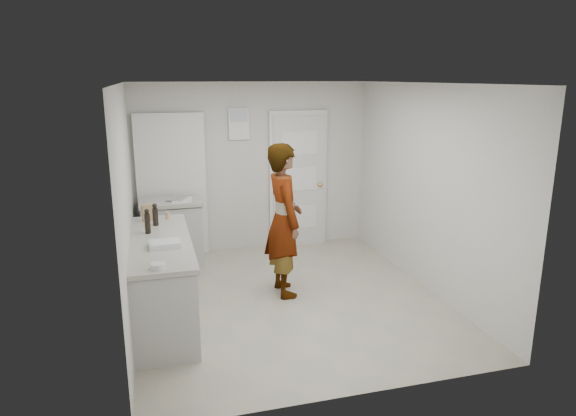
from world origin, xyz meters
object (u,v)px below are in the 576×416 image
object	(u,v)px
oil_cruet_a	(155,215)
oil_cruet_b	(147,222)
cake_mix_box	(147,213)
baking_dish	(165,244)
spice_jar	(168,216)
egg_bowl	(158,266)
person	(284,220)

from	to	relation	value
oil_cruet_a	oil_cruet_b	world-z (taller)	oil_cruet_b
cake_mix_box	baking_dish	world-z (taller)	cake_mix_box
spice_jar	baking_dish	bearing A→B (deg)	-94.13
oil_cruet_a	oil_cruet_b	bearing A→B (deg)	-106.76
cake_mix_box	oil_cruet_b	world-z (taller)	oil_cruet_b
cake_mix_box	spice_jar	xyz separation A→B (m)	(0.23, 0.02, -0.05)
cake_mix_box	oil_cruet_a	bearing A→B (deg)	-85.47
spice_jar	egg_bowl	size ratio (longest dim) A/B	0.64
spice_jar	oil_cruet_a	bearing A→B (deg)	-120.64
oil_cruet_b	egg_bowl	xyz separation A→B (m)	(0.07, -1.11, -0.11)
oil_cruet_a	baking_dish	bearing A→B (deg)	-85.05
oil_cruet_b	baking_dish	world-z (taller)	oil_cruet_b
cake_mix_box	oil_cruet_b	distance (m)	0.51
baking_dish	person	bearing A→B (deg)	24.62
oil_cruet_a	egg_bowl	bearing A→B (deg)	-90.65
spice_jar	oil_cruet_a	xyz separation A→B (m)	(-0.14, -0.24, 0.08)
person	baking_dish	world-z (taller)	person
spice_jar	oil_cruet_a	distance (m)	0.29
cake_mix_box	spice_jar	size ratio (longest dim) A/B	2.31
egg_bowl	oil_cruet_a	bearing A→B (deg)	89.35
cake_mix_box	baking_dish	distance (m)	1.03
oil_cruet_a	baking_dish	distance (m)	0.81
person	oil_cruet_b	bearing A→B (deg)	92.92
person	oil_cruet_a	world-z (taller)	person
oil_cruet_a	oil_cruet_b	xyz separation A→B (m)	(-0.09, -0.29, 0.01)
person	spice_jar	xyz separation A→B (m)	(-1.33, 0.40, 0.05)
spice_jar	oil_cruet_b	size ratio (longest dim) A/B	0.30
oil_cruet_a	baking_dish	size ratio (longest dim) A/B	0.82
person	cake_mix_box	xyz separation A→B (m)	(-1.56, 0.38, 0.10)
oil_cruet_b	egg_bowl	world-z (taller)	oil_cruet_b
cake_mix_box	oil_cruet_a	distance (m)	0.24
oil_cruet_b	baking_dish	bearing A→B (deg)	-72.85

